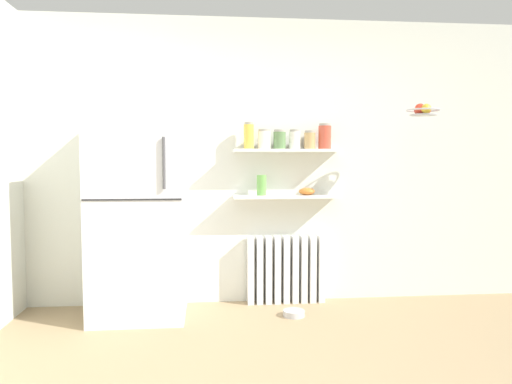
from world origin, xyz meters
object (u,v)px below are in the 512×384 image
object	(u,v)px
storage_jar_2	(279,139)
hanging_fruit_basket	(423,110)
refrigerator	(138,216)
pet_food_bowl	(294,313)
vase	(262,185)
storage_jar_4	(310,140)
shelf_bowl	(307,191)
storage_jar_5	(325,136)
storage_jar_0	(249,136)
storage_jar_3	(295,139)
radiator	(286,269)
storage_jar_1	(264,139)

from	to	relation	value
storage_jar_2	hanging_fruit_basket	bearing A→B (deg)	-17.55
refrigerator	storage_jar_2	bearing A→B (deg)	10.44
pet_food_bowl	vase	bearing A→B (deg)	122.36
storage_jar_4	shelf_bowl	size ratio (longest dim) A/B	1.13
storage_jar_5	pet_food_bowl	xyz separation A→B (m)	(-0.34, -0.37, -1.50)
storage_jar_0	storage_jar_5	bearing A→B (deg)	0.00
storage_jar_0	shelf_bowl	size ratio (longest dim) A/B	1.62
storage_jar_2	storage_jar_0	bearing A→B (deg)	180.00
pet_food_bowl	storage_jar_0	bearing A→B (deg)	133.35
storage_jar_3	storage_jar_4	size ratio (longest dim) A/B	1.05
radiator	storage_jar_3	xyz separation A→B (m)	(0.07, -0.03, 1.19)
storage_jar_0	storage_jar_4	distance (m)	0.55
storage_jar_4	shelf_bowl	distance (m)	0.47
storage_jar_1	storage_jar_2	xyz separation A→B (m)	(0.14, 0.00, -0.00)
storage_jar_2	storage_jar_5	distance (m)	0.42
radiator	pet_food_bowl	distance (m)	0.49
storage_jar_5	hanging_fruit_basket	world-z (taller)	hanging_fruit_basket
storage_jar_2	storage_jar_4	world-z (taller)	storage_jar_2
radiator	shelf_bowl	distance (m)	0.75
refrigerator	storage_jar_1	world-z (taller)	refrigerator
storage_jar_3	vase	size ratio (longest dim) A/B	0.95
shelf_bowl	hanging_fruit_basket	xyz separation A→B (m)	(0.91, -0.37, 0.71)
storage_jar_2	shelf_bowl	size ratio (longest dim) A/B	1.18
refrigerator	storage_jar_2	world-z (taller)	refrigerator
storage_jar_2	pet_food_bowl	bearing A→B (deg)	-78.95
refrigerator	storage_jar_3	bearing A→B (deg)	9.40
storage_jar_3	pet_food_bowl	bearing A→B (deg)	-100.15
radiator	storage_jar_0	bearing A→B (deg)	-175.04
shelf_bowl	refrigerator	bearing A→B (deg)	-171.32
radiator	storage_jar_1	bearing A→B (deg)	-171.77
storage_jar_0	storage_jar_5	world-z (taller)	storage_jar_0
storage_jar_3	storage_jar_4	world-z (taller)	storage_jar_3
storage_jar_0	storage_jar_1	size ratio (longest dim) A/B	1.35
storage_jar_1	shelf_bowl	world-z (taller)	storage_jar_1
storage_jar_1	storage_jar_5	size ratio (longest dim) A/B	0.76
vase	pet_food_bowl	bearing A→B (deg)	-57.64
refrigerator	shelf_bowl	distance (m)	1.51
radiator	storage_jar_4	size ratio (longest dim) A/B	4.31
refrigerator	radiator	distance (m)	1.43
vase	hanging_fruit_basket	size ratio (longest dim) A/B	0.66
storage_jar_4	vase	bearing A→B (deg)	180.00
storage_jar_0	hanging_fruit_basket	bearing A→B (deg)	-14.35
storage_jar_4	pet_food_bowl	size ratio (longest dim) A/B	0.91
storage_jar_2	vase	xyz separation A→B (m)	(-0.16, 0.00, -0.41)
storage_jar_5	pet_food_bowl	size ratio (longest dim) A/B	1.26
radiator	vase	world-z (taller)	vase
radiator	storage_jar_4	bearing A→B (deg)	-8.23
storage_jar_1	hanging_fruit_basket	xyz separation A→B (m)	(1.31, -0.37, 0.23)
storage_jar_3	vase	distance (m)	0.51
vase	pet_food_bowl	world-z (taller)	vase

